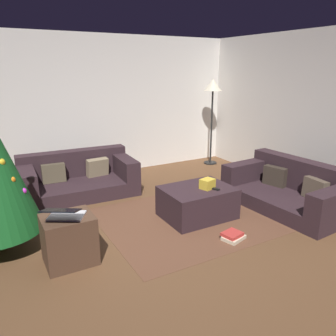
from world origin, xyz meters
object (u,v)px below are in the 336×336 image
at_px(couch_left, 78,178).
at_px(book_stack, 233,236).
at_px(side_table, 69,240).
at_px(couch_right, 290,190).
at_px(laptop, 65,214).
at_px(tv_remote, 214,189).
at_px(corner_lamp, 213,92).
at_px(gift_box, 207,184).
at_px(ottoman, 197,202).

distance_m(couch_left, book_stack, 2.78).
relative_size(side_table, book_stack, 1.73).
xyz_separation_m(couch_right, laptop, (-3.28, 0.03, 0.33)).
bearing_deg(book_stack, tv_remote, 76.56).
bearing_deg(side_table, laptop, -121.04).
xyz_separation_m(tv_remote, corner_lamp, (1.63, 2.29, 1.09)).
xyz_separation_m(gift_box, side_table, (-1.93, -0.20, -0.23)).
distance_m(couch_left, ottoman, 2.11).
relative_size(ottoman, tv_remote, 5.91).
height_order(couch_left, tv_remote, couch_left).
relative_size(couch_right, side_table, 3.44).
xyz_separation_m(couch_left, gift_box, (1.31, -1.81, 0.23)).
xyz_separation_m(couch_right, corner_lamp, (0.37, 2.50, 1.27)).
relative_size(couch_left, couch_right, 1.00).
height_order(couch_right, side_table, couch_right).
relative_size(couch_right, gift_box, 9.98).
bearing_deg(gift_box, laptop, -172.67).
distance_m(couch_right, side_table, 3.25).
bearing_deg(book_stack, laptop, 167.23).
relative_size(side_table, laptop, 1.02).
xyz_separation_m(couch_left, laptop, (-0.65, -2.06, 0.33)).
bearing_deg(couch_right, book_stack, 102.09).
distance_m(book_stack, corner_lamp, 3.70).
bearing_deg(corner_lamp, laptop, -145.98).
xyz_separation_m(laptop, corner_lamp, (3.65, 2.46, 0.94)).
distance_m(side_table, corner_lamp, 4.53).
xyz_separation_m(couch_left, side_table, (-0.62, -2.01, 0.00)).
bearing_deg(gift_box, ottoman, 141.64).
distance_m(ottoman, book_stack, 0.78).
distance_m(gift_box, tv_remote, 0.11).
xyz_separation_m(side_table, corner_lamp, (3.62, 2.41, 1.26)).
bearing_deg(laptop, tv_remote, 5.02).
xyz_separation_m(couch_left, book_stack, (1.22, -2.48, -0.22)).
bearing_deg(laptop, side_table, 58.96).
distance_m(side_table, laptop, 0.33).
bearing_deg(tv_remote, corner_lamp, 30.18).
distance_m(gift_box, side_table, 1.96).
height_order(gift_box, laptop, laptop).
xyz_separation_m(couch_right, side_table, (-3.25, 0.08, 0.01)).
relative_size(ottoman, side_table, 1.78).
xyz_separation_m(gift_box, corner_lamp, (1.69, 2.21, 1.03)).
bearing_deg(ottoman, corner_lamp, 49.98).
height_order(ottoman, corner_lamp, corner_lamp).
xyz_separation_m(ottoman, book_stack, (0.01, -0.76, -0.17)).
distance_m(tv_remote, laptop, 2.03).
relative_size(tv_remote, laptop, 0.31).
relative_size(couch_left, corner_lamp, 1.02).
distance_m(couch_left, side_table, 2.10).
height_order(couch_right, book_stack, couch_right).
xyz_separation_m(laptop, book_stack, (1.87, -0.42, -0.55)).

